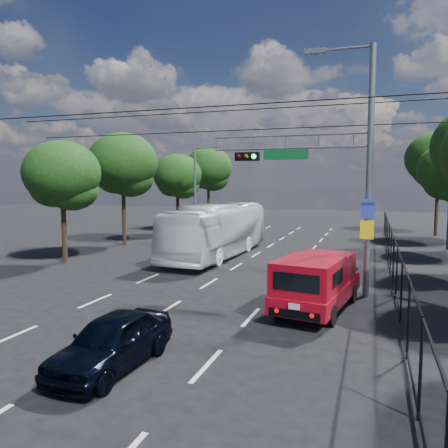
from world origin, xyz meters
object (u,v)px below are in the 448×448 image
at_px(signal_mast, 337,160).
at_px(navy_hatchback, 112,341).
at_px(red_pickup, 317,281).
at_px(white_bus, 218,230).
at_px(white_van, 187,249).

distance_m(signal_mast, navy_hatchback, 10.86).
relative_size(red_pickup, white_bus, 0.49).
height_order(navy_hatchback, white_bus, white_bus).
bearing_deg(white_van, signal_mast, -24.18).
height_order(signal_mast, white_bus, signal_mast).
distance_m(navy_hatchback, white_bus, 15.80).
bearing_deg(signal_mast, white_van, 150.67).
bearing_deg(navy_hatchback, signal_mast, 66.16).
relative_size(signal_mast, white_van, 2.32).
xyz_separation_m(signal_mast, navy_hatchback, (-4.38, -8.81, -4.60)).
relative_size(navy_hatchback, white_van, 0.92).
bearing_deg(white_bus, navy_hatchback, -77.72).
relative_size(signal_mast, red_pickup, 1.76).
bearing_deg(red_pickup, white_bus, 127.08).
bearing_deg(white_bus, red_pickup, -51.25).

